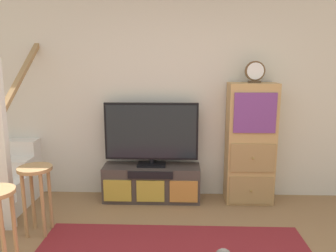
{
  "coord_description": "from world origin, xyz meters",
  "views": [
    {
      "loc": [
        0.05,
        -1.75,
        1.77
      ],
      "look_at": [
        -0.08,
        1.91,
        1.03
      ],
      "focal_mm": 34.72,
      "sensor_mm": 36.0,
      "label": 1
    }
  ],
  "objects_px": {
    "side_cabinet": "(250,144)",
    "bar_stool_far": "(36,184)",
    "media_console": "(152,183)",
    "television": "(151,133)",
    "desk_clock": "(255,72)"
  },
  "relations": [
    {
      "from": "television",
      "to": "side_cabinet",
      "type": "xyz_separation_m",
      "value": [
        1.23,
        -0.01,
        -0.13
      ]
    },
    {
      "from": "bar_stool_far",
      "to": "media_console",
      "type": "bearing_deg",
      "value": 38.44
    },
    {
      "from": "media_console",
      "to": "bar_stool_far",
      "type": "height_order",
      "value": "bar_stool_far"
    },
    {
      "from": "media_console",
      "to": "bar_stool_far",
      "type": "xyz_separation_m",
      "value": [
        -1.1,
        -0.87,
        0.31
      ]
    },
    {
      "from": "television",
      "to": "bar_stool_far",
      "type": "relative_size",
      "value": 1.62
    },
    {
      "from": "media_console",
      "to": "bar_stool_far",
      "type": "relative_size",
      "value": 1.7
    },
    {
      "from": "media_console",
      "to": "television",
      "type": "distance_m",
      "value": 0.66
    },
    {
      "from": "desk_clock",
      "to": "bar_stool_far",
      "type": "distance_m",
      "value": 2.73
    },
    {
      "from": "side_cabinet",
      "to": "desk_clock",
      "type": "xyz_separation_m",
      "value": [
        0.01,
        -0.02,
        0.89
      ]
    },
    {
      "from": "bar_stool_far",
      "to": "side_cabinet",
      "type": "bearing_deg",
      "value": 20.74
    },
    {
      "from": "television",
      "to": "side_cabinet",
      "type": "bearing_deg",
      "value": -0.63
    },
    {
      "from": "side_cabinet",
      "to": "bar_stool_far",
      "type": "relative_size",
      "value": 2.09
    },
    {
      "from": "media_console",
      "to": "desk_clock",
      "type": "relative_size",
      "value": 4.77
    },
    {
      "from": "side_cabinet",
      "to": "media_console",
      "type": "bearing_deg",
      "value": -179.53
    },
    {
      "from": "desk_clock",
      "to": "media_console",
      "type": "bearing_deg",
      "value": 179.78
    }
  ]
}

